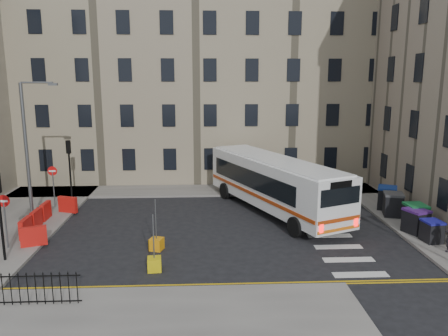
{
  "coord_description": "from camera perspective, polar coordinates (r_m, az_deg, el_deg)",
  "views": [
    {
      "loc": [
        -2.76,
        -23.35,
        8.36
      ],
      "look_at": [
        -1.54,
        2.76,
        3.0
      ],
      "focal_mm": 35.0,
      "sensor_mm": 36.0,
      "label": 1
    }
  ],
  "objects": [
    {
      "name": "streetlamp",
      "position": [
        27.64,
        -24.4,
        2.18
      ],
      "size": [
        0.5,
        0.22,
        8.14
      ],
      "color": "#595B5E",
      "rests_on": "pavement_west"
    },
    {
      "name": "no_entry_north",
      "position": [
        30.17,
        -21.44,
        -1.25
      ],
      "size": [
        0.6,
        0.08,
        3.0
      ],
      "color": "#595B5E",
      "rests_on": "pavement_west"
    },
    {
      "name": "ground",
      "position": [
        24.96,
        3.87,
        -8.01
      ],
      "size": [
        120.0,
        120.0,
        0.0
      ],
      "primitive_type": "plane",
      "color": "black",
      "rests_on": "ground"
    },
    {
      "name": "wheelie_bin_b",
      "position": [
        25.96,
        23.78,
        -6.34
      ],
      "size": [
        1.38,
        1.47,
        1.31
      ],
      "rotation": [
        0.0,
        0.0,
        0.36
      ],
      "color": "black",
      "rests_on": "pavement_east"
    },
    {
      "name": "traffic_light_nw",
      "position": [
        31.73,
        -19.56,
        0.95
      ],
      "size": [
        0.28,
        0.22,
        4.1
      ],
      "color": "black",
      "rests_on": "pavement_west"
    },
    {
      "name": "bus",
      "position": [
        27.76,
        6.53,
        -1.83
      ],
      "size": [
        7.49,
        12.51,
        3.38
      ],
      "rotation": [
        0.0,
        0.0,
        0.41
      ],
      "color": "white",
      "rests_on": "ground"
    },
    {
      "name": "wheelie_bin_d",
      "position": [
        28.58,
        21.21,
        -4.43
      ],
      "size": [
        1.42,
        1.53,
        1.41
      ],
      "rotation": [
        0.0,
        0.0,
        -0.28
      ],
      "color": "black",
      "rests_on": "pavement_east"
    },
    {
      "name": "pavement_east",
      "position": [
        30.9,
        19.88,
        -4.67
      ],
      "size": [
        2.4,
        26.0,
        0.15
      ],
      "primitive_type": "cube",
      "color": "slate",
      "rests_on": "ground"
    },
    {
      "name": "roadworks_barriers",
      "position": [
        26.66,
        -22.59,
        -6.14
      ],
      "size": [
        1.66,
        6.26,
        1.0
      ],
      "color": "red",
      "rests_on": "pavement_west"
    },
    {
      "name": "wheelie_bin_a",
      "position": [
        24.93,
        25.52,
        -7.44
      ],
      "size": [
        0.98,
        1.1,
        1.12
      ],
      "rotation": [
        0.0,
        0.0,
        0.1
      ],
      "color": "black",
      "rests_on": "pavement_east"
    },
    {
      "name": "pavement_sw",
      "position": [
        16.28,
        -18.48,
        -19.66
      ],
      "size": [
        20.0,
        6.0,
        0.15
      ],
      "primitive_type": "cube",
      "color": "slate",
      "rests_on": "ground"
    },
    {
      "name": "wheelie_bin_c",
      "position": [
        26.77,
        23.71,
        -5.75
      ],
      "size": [
        1.1,
        1.26,
        1.36
      ],
      "rotation": [
        0.0,
        0.0,
        0.03
      ],
      "color": "black",
      "rests_on": "pavement_east"
    },
    {
      "name": "bollard_yellow",
      "position": [
        22.25,
        -8.8,
        -9.79
      ],
      "size": [
        0.76,
        0.76,
        0.6
      ],
      "primitive_type": "cube",
      "rotation": [
        0.0,
        0.0,
        -0.32
      ],
      "color": "orange",
      "rests_on": "ground"
    },
    {
      "name": "wheelie_bin_e",
      "position": [
        29.95,
        20.5,
        -3.64
      ],
      "size": [
        1.57,
        1.65,
        1.44
      ],
      "rotation": [
        0.0,
        0.0,
        -0.43
      ],
      "color": "black",
      "rests_on": "pavement_east"
    },
    {
      "name": "pavement_north",
      "position": [
        33.17,
        -8.2,
        -3.0
      ],
      "size": [
        36.0,
        3.2,
        0.15
      ],
      "primitive_type": "cube",
      "color": "slate",
      "rests_on": "ground"
    },
    {
      "name": "terrace_north",
      "position": [
        39.08,
        -9.09,
        11.83
      ],
      "size": [
        38.3,
        10.8,
        17.2
      ],
      "color": "gray",
      "rests_on": "ground"
    },
    {
      "name": "bollard_chevron",
      "position": [
        20.03,
        -9.08,
        -12.3
      ],
      "size": [
        0.66,
        0.66,
        0.6
      ],
      "primitive_type": "cube",
      "rotation": [
        0.0,
        0.0,
        0.1
      ],
      "color": "gold",
      "rests_on": "ground"
    },
    {
      "name": "pavement_west",
      "position": [
        28.07,
        -26.33,
        -6.82
      ],
      "size": [
        6.0,
        22.0,
        0.15
      ],
      "primitive_type": "cube",
      "color": "slate",
      "rests_on": "ground"
    },
    {
      "name": "no_entry_south",
      "position": [
        23.86,
        -26.76,
        -4.96
      ],
      "size": [
        0.6,
        0.08,
        3.0
      ],
      "color": "#595B5E",
      "rests_on": "pavement_west"
    }
  ]
}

